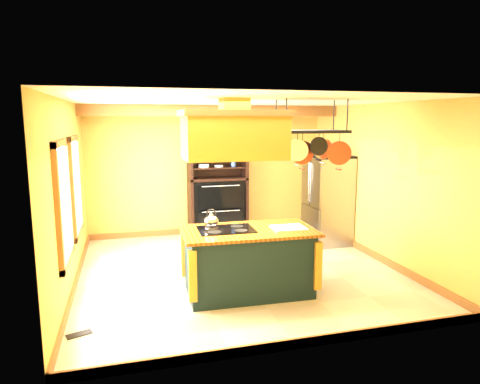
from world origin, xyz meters
name	(u,v)px	position (x,y,z in m)	size (l,w,h in m)	color
floor	(239,271)	(0.00, 0.00, 0.00)	(5.00, 5.00, 0.00)	beige
ceiling	(238,101)	(0.00, 0.00, 2.70)	(5.00, 5.00, 0.00)	white
wall_back	(208,171)	(0.00, 2.50, 1.35)	(5.00, 0.02, 2.70)	gold
wall_front	(302,226)	(0.00, -2.50, 1.35)	(5.00, 0.02, 2.70)	gold
wall_left	(69,196)	(-2.50, 0.00, 1.35)	(0.02, 5.00, 2.70)	gold
wall_right	(378,183)	(2.50, 0.00, 1.35)	(0.02, 5.00, 2.70)	gold
ceiling_beam	(216,111)	(0.00, 1.70, 2.59)	(5.00, 0.15, 0.20)	#9B6530
window_near	(64,203)	(-2.47, -0.80, 1.40)	(0.06, 1.06, 1.56)	#9B6530
window_far	(76,186)	(-2.47, 0.60, 1.40)	(0.06, 1.06, 1.56)	#9B6530
kitchen_island	(248,261)	(-0.10, -0.89, 0.47)	(1.86, 1.07, 1.11)	black
range_hood	(234,133)	(-0.30, -0.89, 2.24)	(1.42, 0.80, 0.80)	gold
pot_rack	(312,141)	(0.82, -0.89, 2.14)	(1.08, 0.49, 0.91)	black
refrigerator	(327,202)	(2.11, 1.13, 0.83)	(0.74, 0.87, 1.70)	#92959A
hutch	(217,196)	(0.14, 2.27, 0.84)	(1.21, 0.55, 2.14)	black
floor_register	(79,334)	(-2.30, -1.56, 0.01)	(0.28, 0.12, 0.01)	black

